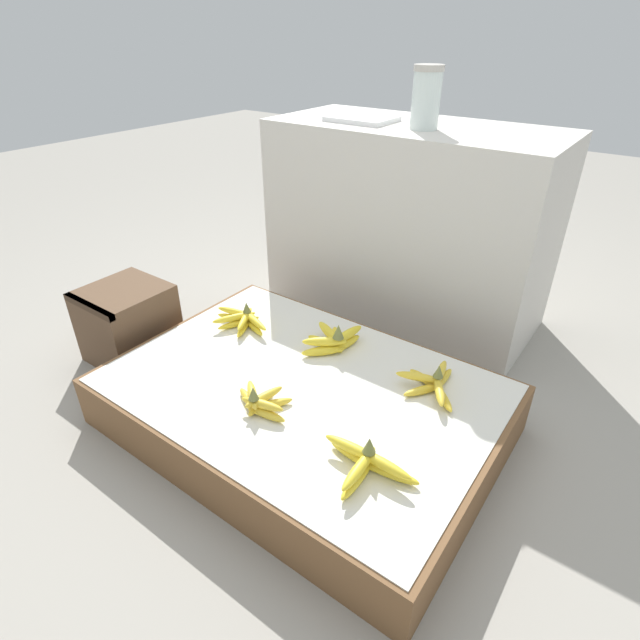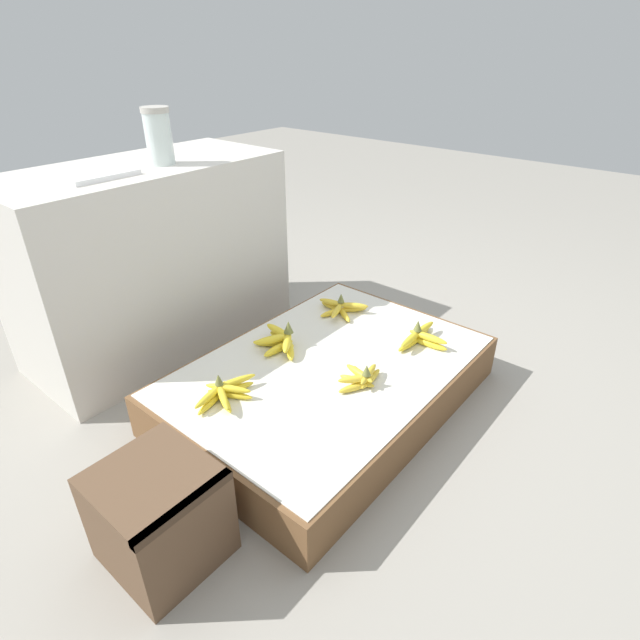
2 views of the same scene
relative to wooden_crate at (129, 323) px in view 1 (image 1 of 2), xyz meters
name	(u,v)px [view 1 (image 1 of 2)]	position (x,y,z in m)	size (l,w,h in m)	color
ground_plane	(303,425)	(0.80, 0.07, -0.15)	(10.00, 10.00, 0.00)	gray
display_platform	(303,405)	(0.80, 0.07, -0.06)	(1.20, 0.83, 0.18)	brown
back_vendor_table	(407,225)	(0.68, 0.96, 0.26)	(1.15, 0.53, 0.81)	beige
wooden_crate	(129,323)	(0.00, 0.00, 0.00)	(0.28, 0.30, 0.29)	brown
banana_bunch_front_midleft	(260,402)	(0.78, -0.10, 0.06)	(0.21, 0.14, 0.09)	gold
banana_bunch_front_midright	(366,463)	(1.15, -0.12, 0.06)	(0.26, 0.17, 0.10)	yellow
banana_bunch_middle_left	(243,320)	(0.41, 0.21, 0.06)	(0.26, 0.17, 0.09)	yellow
banana_bunch_middle_midleft	(333,340)	(0.77, 0.29, 0.06)	(0.16, 0.23, 0.11)	yellow
banana_bunch_middle_midright	(433,383)	(1.14, 0.28, 0.06)	(0.22, 0.22, 0.09)	gold
glass_jar	(426,97)	(0.75, 0.88, 0.77)	(0.11, 0.11, 0.21)	silver
foam_tray_white	(362,119)	(0.47, 0.90, 0.68)	(0.25, 0.19, 0.02)	white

